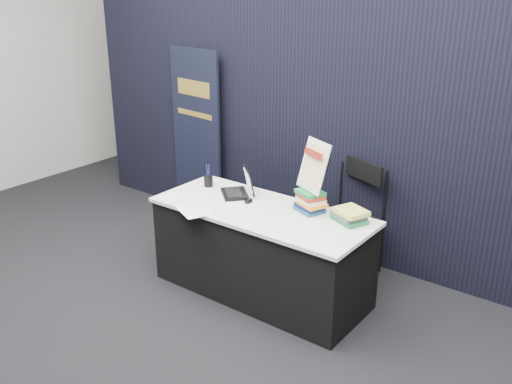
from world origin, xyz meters
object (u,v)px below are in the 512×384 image
object	(u,v)px
laptop	(238,188)
book_stack_tall	(310,202)
info_sign	(314,166)
stacking_chair	(352,215)
book_stack_short	(350,215)
display_table	(261,251)
pullup_banner	(197,144)

from	to	relation	value
laptop	book_stack_tall	size ratio (longest dim) A/B	1.49
info_sign	stacking_chair	bearing A→B (deg)	105.64
book_stack_short	info_sign	distance (m)	0.46
info_sign	stacking_chair	xyz separation A→B (m)	(0.09, 0.53, -0.56)
display_table	stacking_chair	distance (m)	0.88
laptop	pullup_banner	distance (m)	1.44
display_table	pullup_banner	bearing A→B (deg)	148.99
display_table	info_sign	size ratio (longest dim) A/B	4.42
book_stack_tall	stacking_chair	world-z (taller)	stacking_chair
book_stack_short	laptop	bearing A→B (deg)	-176.45
display_table	info_sign	bearing A→B (deg)	33.01
book_stack_short	display_table	bearing A→B (deg)	-161.63
pullup_banner	book_stack_short	bearing A→B (deg)	-11.04
pullup_banner	stacking_chair	xyz separation A→B (m)	(2.00, -0.20, -0.25)
book_stack_tall	stacking_chair	size ratio (longest dim) A/B	0.26
laptop	pullup_banner	world-z (taller)	pullup_banner
pullup_banner	book_stack_tall	bearing A→B (deg)	-14.86
info_sign	display_table	bearing A→B (deg)	-122.00
laptop	book_stack_short	bearing A→B (deg)	45.30
pullup_banner	laptop	bearing A→B (deg)	-26.44
book_stack_tall	pullup_banner	bearing A→B (deg)	158.31
pullup_banner	stacking_chair	bearing A→B (deg)	1.07
book_stack_short	stacking_chair	world-z (taller)	stacking_chair
info_sign	pullup_banner	size ratio (longest dim) A/B	0.23
laptop	info_sign	world-z (taller)	info_sign
laptop	stacking_chair	xyz separation A→B (m)	(0.80, 0.59, -0.25)
book_stack_tall	stacking_chair	bearing A→B (deg)	81.16
book_stack_short	pullup_banner	xyz separation A→B (m)	(-2.25, 0.72, 0.00)
laptop	book_stack_short	xyz separation A→B (m)	(1.04, 0.06, -0.00)
stacking_chair	pullup_banner	bearing A→B (deg)	-165.28
display_table	book_stack_short	size ratio (longest dim) A/B	6.22
display_table	info_sign	xyz separation A→B (m)	(0.34, 0.22, 0.74)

